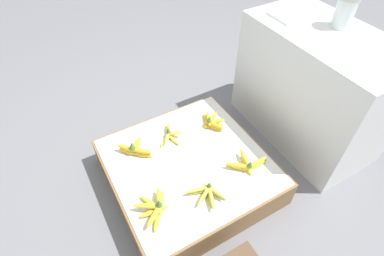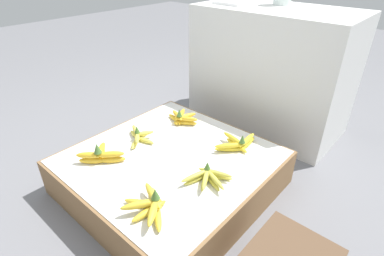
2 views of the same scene
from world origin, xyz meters
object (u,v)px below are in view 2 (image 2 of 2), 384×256
banana_bunch_back_midleft (238,143)px  foam_tray_white (233,2)px  banana_bunch_back_left (182,118)px  banana_bunch_front_midleft (151,205)px  banana_bunch_middle_midleft (208,177)px  banana_bunch_middle_left (139,136)px  banana_bunch_front_left (101,155)px

banana_bunch_back_midleft → foam_tray_white: size_ratio=1.28×
banana_bunch_back_left → banana_bunch_back_midleft: banana_bunch_back_left is taller
banana_bunch_front_midleft → banana_bunch_middle_midleft: banana_bunch_front_midleft is taller
banana_bunch_front_midleft → banana_bunch_middle_left: bearing=145.0°
banana_bunch_front_left → foam_tray_white: foam_tray_white is taller
banana_bunch_middle_left → banana_bunch_middle_midleft: banana_bunch_middle_left is taller
banana_bunch_front_midleft → banana_bunch_back_left: bearing=123.3°
banana_bunch_front_midleft → banana_bunch_back_midleft: banana_bunch_front_midleft is taller
banana_bunch_middle_midleft → banana_bunch_back_midleft: bearing=98.8°
banana_bunch_front_midleft → banana_bunch_middle_midleft: (0.06, 0.29, -0.01)m
banana_bunch_front_left → banana_bunch_front_midleft: 0.44m
banana_bunch_middle_midleft → foam_tray_white: foam_tray_white is taller
banana_bunch_back_midleft → banana_bunch_front_left: bearing=-129.2°
banana_bunch_front_left → banana_bunch_middle_left: (-0.01, 0.25, -0.01)m
banana_bunch_back_left → foam_tray_white: bearing=98.1°
banana_bunch_middle_midleft → banana_bunch_back_left: bearing=145.1°
banana_bunch_middle_left → banana_bunch_middle_midleft: size_ratio=1.04×
banana_bunch_middle_left → foam_tray_white: size_ratio=1.04×
banana_bunch_front_midleft → banana_bunch_back_left: banana_bunch_front_midleft is taller
banana_bunch_front_left → banana_bunch_middle_midleft: (0.49, 0.23, -0.01)m
banana_bunch_front_left → banana_bunch_middle_midleft: banana_bunch_front_left is taller
banana_bunch_front_left → banana_bunch_back_left: bearing=86.8°
banana_bunch_back_left → foam_tray_white: (-0.08, 0.59, 0.59)m
banana_bunch_front_midleft → banana_bunch_back_left: size_ratio=1.10×
banana_bunch_front_left → banana_bunch_back_left: banana_bunch_front_left is taller
banana_bunch_front_midleft → banana_bunch_middle_left: banana_bunch_front_midleft is taller
banana_bunch_middle_midleft → foam_tray_white: size_ratio=0.99×
banana_bunch_front_midleft → foam_tray_white: (-0.49, 1.21, 0.59)m
banana_bunch_middle_left → banana_bunch_back_midleft: 0.54m
banana_bunch_front_left → banana_bunch_back_midleft: size_ratio=0.74×
banana_bunch_middle_midleft → banana_bunch_back_left: (-0.46, 0.32, 0.00)m
banana_bunch_middle_left → banana_bunch_front_left: bearing=-87.7°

